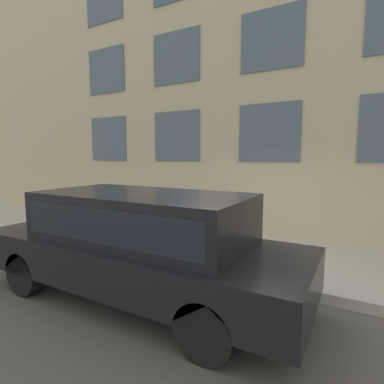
{
  "coord_description": "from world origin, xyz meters",
  "views": [
    {
      "loc": [
        -4.73,
        -2.08,
        2.23
      ],
      "look_at": [
        0.77,
        1.02,
        1.49
      ],
      "focal_mm": 28.0,
      "sensor_mm": 36.0,
      "label": 1
    }
  ],
  "objects": [
    {
      "name": "person",
      "position": [
        0.9,
        1.47,
        0.89
      ],
      "size": [
        0.29,
        0.19,
        1.19
      ],
      "rotation": [
        0.0,
        0.0,
        1.36
      ],
      "color": "#726651",
      "rests_on": "sidewalk"
    },
    {
      "name": "building_facade",
      "position": [
        3.08,
        0.0,
        5.11
      ],
      "size": [
        0.33,
        40.0,
        10.22
      ],
      "color": "#C6B793",
      "rests_on": "ground_plane"
    },
    {
      "name": "sidewalk",
      "position": [
        1.47,
        0.0,
        0.09
      ],
      "size": [
        2.93,
        60.0,
        0.18
      ],
      "color": "#B2ADA3",
      "rests_on": "ground_plane"
    },
    {
      "name": "ground_plane",
      "position": [
        0.0,
        0.0,
        0.0
      ],
      "size": [
        80.0,
        80.0,
        0.0
      ],
      "primitive_type": "plane",
      "color": "#514F4C"
    },
    {
      "name": "parked_truck_charcoal_near",
      "position": [
        -1.18,
        0.87,
        0.97
      ],
      "size": [
        1.87,
        5.29,
        1.69
      ],
      "color": "black",
      "rests_on": "ground_plane"
    },
    {
      "name": "fire_hydrant",
      "position": [
        0.64,
        0.58,
        0.59
      ],
      "size": [
        0.36,
        0.47,
        0.8
      ],
      "color": "red",
      "rests_on": "sidewalk"
    }
  ]
}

